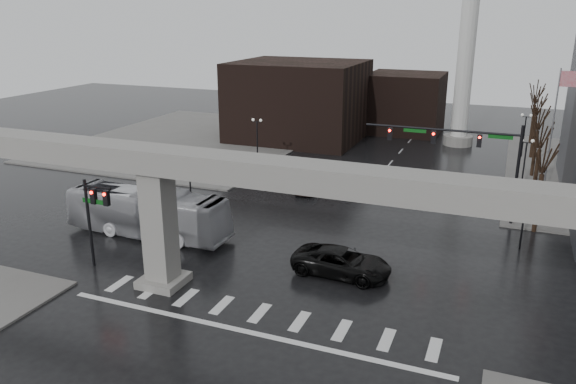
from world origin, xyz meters
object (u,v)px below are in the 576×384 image
Objects in this scene: signal_mast_arm at (468,149)px; pickup_truck at (342,262)px; city_bus at (148,213)px; far_car at (309,183)px.

signal_mast_arm reaches higher than pickup_truck.
signal_mast_arm is 1.92× the size of pickup_truck.
city_bus reaches higher than far_car.
pickup_truck is (-6.12, -13.46, -4.95)m from signal_mast_arm.
pickup_truck is 17.56m from far_car.
city_bus is at bearing 88.80° from pickup_truck.
pickup_truck is 1.36× the size of far_car.
city_bus is 2.78× the size of far_car.
city_bus is at bearing -150.07° from signal_mast_arm.
signal_mast_arm is at bearing -59.74° from city_bus.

